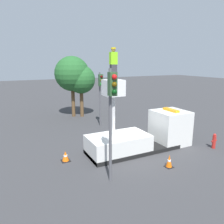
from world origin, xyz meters
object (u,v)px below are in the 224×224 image
object	(u,v)px
traffic_cone_curbside	(169,161)
tree_left_bg	(72,74)
traffic_light_pole	(112,104)
traffic_light_across	(101,89)
fire_hydrant	(214,141)
worker	(113,64)
bucket_truck	(144,135)
tree_right_bg	(81,80)
traffic_cone_rear	(65,156)

from	to	relation	value
traffic_cone_curbside	tree_left_bg	distance (m)	13.77
traffic_light_pole	traffic_light_across	xyz separation A→B (m)	(3.21, 8.57, -0.42)
traffic_light_pole	fire_hydrant	xyz separation A→B (m)	(7.76, 0.66, -3.23)
worker	bucket_truck	bearing A→B (deg)	0.00
bucket_truck	tree_right_bg	size ratio (longest dim) A/B	1.33
traffic_cone_rear	traffic_cone_curbside	distance (m)	5.75
traffic_light_pole	fire_hydrant	world-z (taller)	traffic_light_pole
traffic_cone_rear	fire_hydrant	bearing A→B (deg)	-15.11
tree_left_bg	tree_right_bg	size ratio (longest dim) A/B	1.16
worker	traffic_light_pole	bearing A→B (deg)	-118.23
traffic_cone_rear	tree_left_bg	xyz separation A→B (m)	(3.48, 9.91, 4.04)
tree_left_bg	tree_right_bg	world-z (taller)	tree_left_bg
traffic_cone_rear	bucket_truck	bearing A→B (deg)	-5.22
bucket_truck	traffic_cone_curbside	world-z (taller)	bucket_truck
bucket_truck	traffic_light_across	distance (m)	6.38
traffic_cone_curbside	tree_right_bg	size ratio (longest dim) A/B	0.13
traffic_light_across	tree_left_bg	bearing A→B (deg)	103.93
worker	traffic_cone_curbside	bearing A→B (deg)	-54.45
traffic_cone_rear	worker	bearing A→B (deg)	-9.27
traffic_light_pole	tree_left_bg	world-z (taller)	tree_left_bg
traffic_light_across	tree_left_bg	size ratio (longest dim) A/B	0.77
fire_hydrant	worker	bearing A→B (deg)	162.40
fire_hydrant	traffic_cone_rear	size ratio (longest dim) A/B	1.68
traffic_light_pole	tree_left_bg	xyz separation A→B (m)	(2.11, 13.04, 0.60)
traffic_light_pole	bucket_truck	bearing A→B (deg)	36.24
traffic_cone_curbside	tree_left_bg	world-z (taller)	tree_left_bg
traffic_cone_rear	tree_left_bg	size ratio (longest dim) A/B	0.10
traffic_light_pole	fire_hydrant	size ratio (longest dim) A/B	5.26
tree_left_bg	fire_hydrant	bearing A→B (deg)	-65.45
fire_hydrant	tree_left_bg	distance (m)	14.14
bucket_truck	traffic_light_pole	bearing A→B (deg)	-143.76
traffic_light_across	traffic_cone_rear	size ratio (longest dim) A/B	7.82
fire_hydrant	traffic_cone_curbside	xyz separation A→B (m)	(-4.37, -0.74, -0.16)
traffic_light_pole	tree_left_bg	distance (m)	13.22
traffic_cone_rear	tree_right_bg	world-z (taller)	tree_right_bg
traffic_light_pole	tree_left_bg	bearing A→B (deg)	80.82
bucket_truck	traffic_cone_curbside	bearing A→B (deg)	-95.14
bucket_truck	traffic_light_pole	distance (m)	5.31
bucket_truck	fire_hydrant	xyz separation A→B (m)	(4.12, -2.01, -0.44)
traffic_light_across	tree_right_bg	world-z (taller)	tree_right_bg
traffic_light_across	fire_hydrant	xyz separation A→B (m)	(4.55, -7.91, -2.81)
traffic_cone_curbside	tree_right_bg	bearing A→B (deg)	92.41
worker	traffic_light_pole	world-z (taller)	worker
bucket_truck	traffic_cone_rear	bearing A→B (deg)	174.78
traffic_light_across	tree_right_bg	xyz separation A→B (m)	(-0.35, 4.03, 0.47)
traffic_cone_curbside	tree_right_bg	world-z (taller)	tree_right_bg
worker	traffic_light_pole	distance (m)	3.47
traffic_light_pole	traffic_cone_curbside	xyz separation A→B (m)	(3.39, -0.08, -3.39)
traffic_light_pole	tree_right_bg	distance (m)	12.92
bucket_truck	fire_hydrant	distance (m)	4.60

